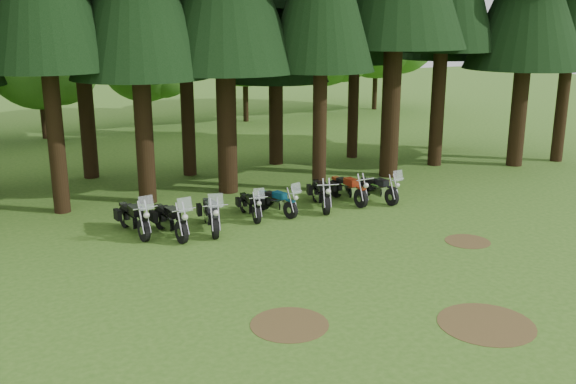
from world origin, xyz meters
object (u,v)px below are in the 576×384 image
motorcycle_0 (134,219)px  motorcycle_6 (348,190)px  motorcycle_4 (277,202)px  motorcycle_5 (321,195)px  motorcycle_7 (378,189)px  motorcycle_1 (170,221)px  motorcycle_2 (211,215)px  motorcycle_3 (250,206)px

motorcycle_0 → motorcycle_6: size_ratio=1.04×
motorcycle_4 → motorcycle_5: size_ratio=0.89×
motorcycle_4 → motorcycle_6: 3.08m
motorcycle_0 → motorcycle_6: bearing=-6.6°
motorcycle_4 → motorcycle_7: motorcycle_7 is taller
motorcycle_1 → motorcycle_2: size_ratio=0.99×
motorcycle_0 → motorcycle_7: size_ratio=1.10×
motorcycle_1 → motorcycle_6: (7.11, 0.79, -0.02)m
motorcycle_3 → motorcycle_2: bearing=-153.0°
motorcycle_6 → motorcycle_7: (1.12, -0.37, -0.02)m
motorcycle_5 → motorcycle_7: size_ratio=1.05×
motorcycle_1 → motorcycle_6: bearing=-0.7°
motorcycle_0 → motorcycle_5: bearing=-8.1°
motorcycle_5 → motorcycle_4: bearing=-163.2°
motorcycle_3 → motorcycle_4: bearing=2.4°
motorcycle_0 → motorcycle_2: (2.34, -0.75, 0.00)m
motorcycle_1 → motorcycle_3: motorcycle_1 is taller
motorcycle_7 → motorcycle_0: bearing=171.5°
motorcycle_2 → motorcycle_6: bearing=19.7°
motorcycle_0 → motorcycle_6: 8.11m
motorcycle_2 → motorcycle_3: size_ratio=1.19×
motorcycle_1 → motorcycle_4: motorcycle_1 is taller
motorcycle_3 → motorcycle_7: size_ratio=0.93×
motorcycle_2 → motorcycle_4: bearing=25.0°
motorcycle_0 → motorcycle_1: size_ratio=1.00×
motorcycle_6 → motorcycle_4: bearing=-179.2°
motorcycle_1 → motorcycle_3: bearing=5.1°
motorcycle_5 → motorcycle_1: bearing=-157.2°
motorcycle_2 → motorcycle_5: bearing=19.7°
motorcycle_0 → motorcycle_1: (0.99, -0.71, -0.00)m
motorcycle_7 → motorcycle_3: bearing=170.7°
motorcycle_6 → motorcycle_5: bearing=-174.3°
motorcycle_5 → motorcycle_7: bearing=12.5°
motorcycle_1 → motorcycle_3: size_ratio=1.19×
motorcycle_0 → motorcycle_5: 6.83m
motorcycle_3 → motorcycle_7: 5.21m
motorcycle_3 → motorcycle_5: 2.80m
motorcycle_0 → motorcycle_3: motorcycle_0 is taller
motorcycle_3 → motorcycle_4: 1.01m
motorcycle_3 → motorcycle_5: size_ratio=0.88×
motorcycle_0 → motorcycle_5: motorcycle_0 is taller
motorcycle_4 → motorcycle_6: (3.07, 0.18, 0.05)m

